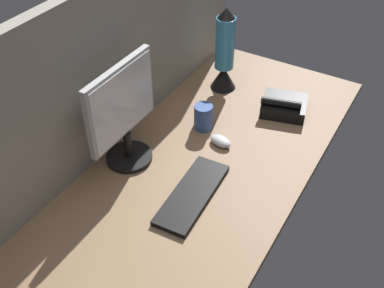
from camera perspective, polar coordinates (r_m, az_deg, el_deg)
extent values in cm
cube|color=#8C6B4C|center=(180.23, 0.39, -3.11)|extent=(180.00, 80.00, 3.00)
cube|color=gray|center=(177.50, -10.22, 9.22)|extent=(180.00, 5.00, 65.01)
cylinder|color=black|center=(183.65, -7.66, -1.55)|extent=(18.00, 18.00, 1.80)
cylinder|color=black|center=(179.48, -7.84, -0.03)|extent=(3.20, 3.20, 11.00)
cube|color=#B7B7B7|center=(168.09, -8.71, 5.19)|extent=(35.70, 2.40, 28.25)
cube|color=white|center=(167.34, -8.32, 5.05)|extent=(33.30, 0.60, 25.85)
cube|color=black|center=(167.50, 0.03, -6.14)|extent=(37.77, 15.39, 2.00)
ellipsoid|color=silver|center=(188.28, 3.52, 0.36)|extent=(7.48, 10.56, 3.40)
cylinder|color=#38569E|center=(194.19, 1.40, 3.32)|extent=(7.76, 7.76, 11.12)
torus|color=#38569E|center=(197.16, 2.07, 4.15)|extent=(5.89, 1.00, 5.89)
cone|color=black|center=(220.24, 3.85, 8.16)|extent=(12.02, 12.02, 10.93)
cylinder|color=#3F99CC|center=(211.46, 4.06, 12.18)|extent=(8.74, 8.74, 24.05)
cone|color=black|center=(205.15, 4.25, 15.67)|extent=(7.87, 7.87, 4.37)
cube|color=black|center=(209.13, 11.18, 4.59)|extent=(21.38, 22.79, 5.60)
cylinder|color=black|center=(202.95, 10.84, 4.94)|extent=(7.57, 17.34, 3.20)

